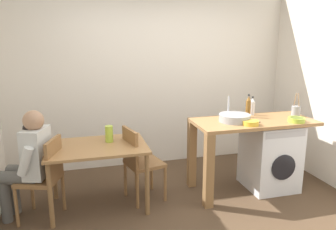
# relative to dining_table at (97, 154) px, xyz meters

# --- Properties ---
(ground_plane) EXTENTS (5.46, 5.46, 0.00)m
(ground_plane) POSITION_rel_dining_table_xyz_m (0.89, -0.51, -0.64)
(ground_plane) COLOR #4C3826
(wall_back) EXTENTS (4.60, 0.10, 2.70)m
(wall_back) POSITION_rel_dining_table_xyz_m (0.89, 1.24, 0.71)
(wall_back) COLOR silver
(wall_back) RESTS_ON ground_plane
(dining_table) EXTENTS (1.10, 0.76, 0.74)m
(dining_table) POSITION_rel_dining_table_xyz_m (0.00, 0.00, 0.00)
(dining_table) COLOR #9E7042
(dining_table) RESTS_ON ground_plane
(chair_person_seat) EXTENTS (0.51, 0.51, 0.90)m
(chair_person_seat) POSITION_rel_dining_table_xyz_m (-0.55, -0.12, -0.14)
(chair_person_seat) COLOR olive
(chair_person_seat) RESTS_ON ground_plane
(chair_opposite) EXTENTS (0.49, 0.49, 0.90)m
(chair_opposite) POSITION_rel_dining_table_xyz_m (0.48, 0.03, -0.14)
(chair_opposite) COLOR olive
(chair_opposite) RESTS_ON ground_plane
(seated_person) EXTENTS (0.56, 0.54, 1.20)m
(seated_person) POSITION_rel_dining_table_xyz_m (-0.70, -0.07, 0.03)
(seated_person) COLOR #595651
(seated_person) RESTS_ON ground_plane
(kitchen_counter) EXTENTS (1.50, 0.68, 0.92)m
(kitchen_counter) POSITION_rel_dining_table_xyz_m (1.70, -0.06, 0.12)
(kitchen_counter) COLOR #9E7042
(kitchen_counter) RESTS_ON ground_plane
(washing_machine) EXTENTS (0.60, 0.61, 0.86)m
(washing_machine) POSITION_rel_dining_table_xyz_m (2.17, -0.06, -0.21)
(washing_machine) COLOR silver
(washing_machine) RESTS_ON ground_plane
(sink_basin) EXTENTS (0.38, 0.38, 0.09)m
(sink_basin) POSITION_rel_dining_table_xyz_m (1.65, -0.06, 0.32)
(sink_basin) COLOR #9EA0A5
(sink_basin) RESTS_ON kitchen_counter
(tap) EXTENTS (0.02, 0.02, 0.28)m
(tap) POSITION_rel_dining_table_xyz_m (1.65, 0.12, 0.42)
(tap) COLOR #B2B2B7
(tap) RESTS_ON kitchen_counter
(bottle_tall_green) EXTENTS (0.06, 0.06, 0.30)m
(bottle_tall_green) POSITION_rel_dining_table_xyz_m (1.91, 0.10, 0.41)
(bottle_tall_green) COLOR brown
(bottle_tall_green) RESTS_ON kitchen_counter
(bottle_squat_brown) EXTENTS (0.06, 0.06, 0.25)m
(bottle_squat_brown) POSITION_rel_dining_table_xyz_m (2.02, 0.20, 0.39)
(bottle_squat_brown) COLOR silver
(bottle_squat_brown) RESTS_ON kitchen_counter
(mixing_bowl) EXTENTS (0.19, 0.19, 0.05)m
(mixing_bowl) POSITION_rel_dining_table_xyz_m (1.75, -0.26, 0.31)
(mixing_bowl) COLOR gold
(mixing_bowl) RESTS_ON kitchen_counter
(utensil_crock) EXTENTS (0.11, 0.11, 0.30)m
(utensil_crock) POSITION_rel_dining_table_xyz_m (2.54, -0.01, 0.35)
(utensil_crock) COLOR gray
(utensil_crock) RESTS_ON kitchen_counter
(colander) EXTENTS (0.20, 0.20, 0.06)m
(colander) POSITION_rel_dining_table_xyz_m (2.36, -0.28, 0.31)
(colander) COLOR #A8C63D
(colander) RESTS_ON kitchen_counter
(vase) EXTENTS (0.09, 0.09, 0.19)m
(vase) POSITION_rel_dining_table_xyz_m (0.15, 0.10, 0.19)
(vase) COLOR #A8C63D
(vase) RESTS_ON dining_table
(scissors) EXTENTS (0.15, 0.06, 0.01)m
(scissors) POSITION_rel_dining_table_xyz_m (1.86, -0.16, 0.28)
(scissors) COLOR #B2B2B7
(scissors) RESTS_ON kitchen_counter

